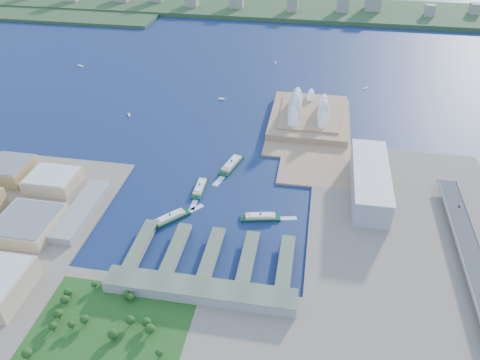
% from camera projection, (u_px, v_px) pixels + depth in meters
% --- Properties ---
extents(ground, '(3000.00, 3000.00, 0.00)m').
position_uv_depth(ground, '(214.00, 215.00, 596.64)').
color(ground, '#0E1B41').
rests_on(ground, ground).
extents(south_land, '(720.00, 180.00, 3.00)m').
position_uv_depth(south_land, '(164.00, 356.00, 425.71)').
color(south_land, gray).
rests_on(south_land, ground).
extents(east_land, '(240.00, 500.00, 3.00)m').
position_uv_depth(east_land, '(414.00, 265.00, 521.23)').
color(east_land, gray).
rests_on(east_land, ground).
extents(peninsula, '(135.00, 220.00, 3.00)m').
position_uv_depth(peninsula, '(310.00, 126.00, 791.10)').
color(peninsula, '#997553').
rests_on(peninsula, ground).
extents(far_shore, '(2200.00, 260.00, 12.00)m').
position_uv_depth(far_shore, '(286.00, 8.00, 1386.90)').
color(far_shore, '#2D4926').
rests_on(far_shore, ground).
extents(opera_house, '(134.00, 180.00, 58.00)m').
position_uv_depth(opera_house, '(310.00, 104.00, 790.29)').
color(opera_house, white).
rests_on(opera_house, peninsula).
extents(toaster_building, '(45.00, 155.00, 35.00)m').
position_uv_depth(toaster_building, '(370.00, 181.00, 622.08)').
color(toaster_building, '#929297').
rests_on(toaster_building, east_land).
extents(expressway, '(26.00, 340.00, 11.85)m').
position_uv_depth(expressway, '(475.00, 273.00, 500.39)').
color(expressway, gray).
rests_on(expressway, east_land).
extents(west_buildings, '(200.00, 280.00, 27.00)m').
position_uv_depth(west_buildings, '(0.00, 217.00, 566.04)').
color(west_buildings, '#9D824E').
rests_on(west_buildings, west_land).
extents(ferry_wharves, '(184.00, 90.00, 9.30)m').
position_uv_depth(ferry_wharves, '(212.00, 254.00, 531.26)').
color(ferry_wharves, '#4C5A44').
rests_on(ferry_wharves, ground).
extents(terminal_building, '(200.00, 28.00, 12.00)m').
position_uv_depth(terminal_building, '(200.00, 291.00, 480.05)').
color(terminal_building, gray).
rests_on(terminal_building, south_land).
extents(park, '(150.00, 110.00, 16.00)m').
position_uv_depth(park, '(109.00, 322.00, 445.02)').
color(park, '#194714').
rests_on(park, south_land).
extents(ferry_a, '(12.92, 50.14, 9.47)m').
position_uv_depth(ferry_a, '(200.00, 186.00, 639.44)').
color(ferry_a, '#0E3924').
rests_on(ferry_a, ground).
extents(ferry_b, '(29.60, 60.76, 11.13)m').
position_uv_depth(ferry_b, '(232.00, 163.00, 686.44)').
color(ferry_b, '#0E3924').
rests_on(ferry_b, ground).
extents(ferry_c, '(45.61, 48.97, 10.10)m').
position_uv_depth(ferry_c, '(170.00, 217.00, 584.79)').
color(ferry_c, '#0E3924').
rests_on(ferry_c, ground).
extents(ferry_d, '(51.45, 22.71, 9.44)m').
position_uv_depth(ferry_d, '(260.00, 216.00, 586.98)').
color(ferry_d, '#0E3924').
rests_on(ferry_d, ground).
extents(boat_a, '(8.84, 12.72, 2.46)m').
position_uv_depth(boat_a, '(129.00, 115.00, 825.32)').
color(boat_a, white).
rests_on(boat_a, ground).
extents(boat_b, '(11.19, 4.04, 3.01)m').
position_uv_depth(boat_b, '(221.00, 99.00, 879.28)').
color(boat_b, white).
rests_on(boat_b, ground).
extents(boat_c, '(8.59, 11.21, 2.51)m').
position_uv_depth(boat_c, '(366.00, 88.00, 919.58)').
color(boat_c, white).
rests_on(boat_c, ground).
extents(boat_d, '(16.36, 9.35, 2.74)m').
position_uv_depth(boat_d, '(81.00, 66.00, 1018.37)').
color(boat_d, white).
rests_on(boat_d, ground).
extents(boat_e, '(4.67, 10.57, 2.51)m').
position_uv_depth(boat_e, '(275.00, 63.00, 1034.40)').
color(boat_e, white).
rests_on(boat_e, ground).
extents(car_c, '(1.91, 4.69, 1.36)m').
position_uv_depth(car_c, '(459.00, 206.00, 585.67)').
color(car_c, slate).
rests_on(car_c, expressway).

